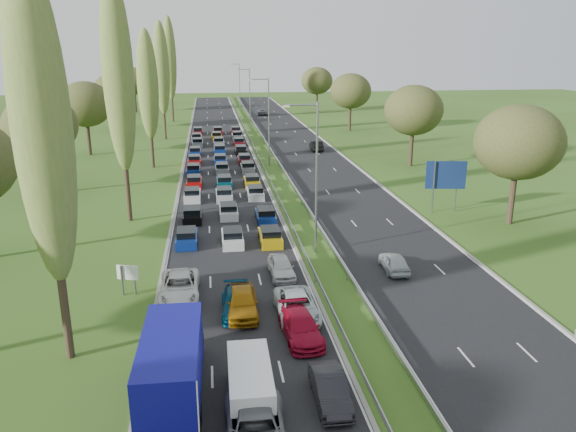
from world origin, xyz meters
TOP-DOWN VIEW (x-y plane):
  - ground at (4.50, 80.00)m, footprint 260.00×260.00m
  - near_carriageway at (-2.25, 82.50)m, footprint 10.50×215.00m
  - far_carriageway at (11.25, 82.50)m, footprint 10.50×215.00m
  - central_reservation at (4.50, 82.50)m, footprint 2.36×215.00m
  - lamp_columns at (4.50, 78.00)m, footprint 0.18×140.18m
  - poplar_row at (-11.50, 68.17)m, footprint 2.80×127.80m
  - woodland_left at (-22.00, 62.63)m, footprint 8.00×166.00m
  - woodland_right at (24.00, 66.67)m, footprint 8.00×153.00m
  - traffic_queue_fill at (-2.27, 77.42)m, footprint 9.02×67.30m
  - near_car_2 at (-6.00, 35.70)m, footprint 2.60×5.55m
  - near_car_6 at (-2.24, 20.53)m, footprint 2.71×5.64m
  - near_car_7 at (-2.40, 32.96)m, footprint 2.00×4.66m
  - near_car_8 at (-2.05, 32.77)m, footprint 2.04×4.77m
  - near_car_9 at (1.44, 23.13)m, footprint 1.47×4.17m
  - near_car_10 at (1.23, 31.88)m, footprint 2.48×5.28m
  - near_car_11 at (1.05, 29.27)m, footprint 2.30×4.97m
  - near_car_12 at (1.11, 38.38)m, footprint 1.82×4.23m
  - far_car_0 at (9.52, 38.27)m, footprint 1.79×4.08m
  - far_car_1 at (13.22, 88.64)m, footprint 1.73×4.79m
  - far_car_2 at (9.43, 139.01)m, footprint 2.82×5.41m
  - blue_lorry at (-5.72, 24.20)m, footprint 2.53×9.12m
  - white_van_rear at (-2.25, 23.72)m, footprint 1.95×4.97m
  - info_sign at (-9.40, 36.68)m, footprint 1.46×0.54m
  - direction_sign at (19.40, 52.59)m, footprint 3.97×0.69m

SIDE VIEW (x-z plane):
  - ground at x=4.50m, z-range 0.00..0.00m
  - near_carriageway at x=-2.25m, z-range -0.02..0.02m
  - far_carriageway at x=11.25m, z-range -0.02..0.02m
  - traffic_queue_fill at x=-2.27m, z-range 0.04..0.84m
  - central_reservation at x=4.50m, z-range 0.39..0.71m
  - near_car_7 at x=-2.40m, z-range 0.02..1.36m
  - far_car_0 at x=9.52m, z-range 0.02..1.39m
  - near_car_9 at x=1.44m, z-range 0.02..1.39m
  - near_car_11 at x=1.05m, z-range 0.02..1.43m
  - near_car_12 at x=1.11m, z-range 0.02..1.44m
  - far_car_2 at x=9.43m, z-range 0.02..1.47m
  - near_car_10 at x=1.23m, z-range 0.02..1.48m
  - near_car_2 at x=-6.00m, z-range 0.02..1.56m
  - near_car_6 at x=-2.24m, z-range 0.02..1.57m
  - far_car_1 at x=13.22m, z-range 0.02..1.59m
  - near_car_8 at x=-2.05m, z-range 0.02..1.63m
  - white_van_rear at x=-2.25m, z-range 0.03..2.02m
  - info_sign at x=-9.40m, z-range 0.32..2.42m
  - blue_lorry at x=-5.72m, z-range 0.07..3.92m
  - direction_sign at x=19.40m, z-range 0.97..6.17m
  - lamp_columns at x=4.50m, z-range 0.00..12.00m
  - woodland_right at x=24.00m, z-range 2.13..13.23m
  - woodland_left at x=-22.00m, z-range 2.13..13.23m
  - poplar_row at x=-11.50m, z-range 1.17..23.61m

